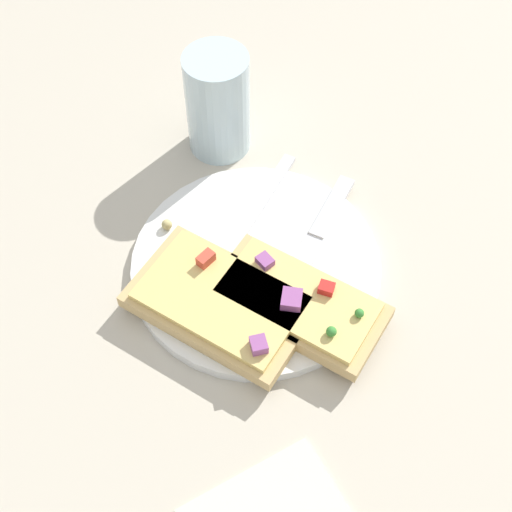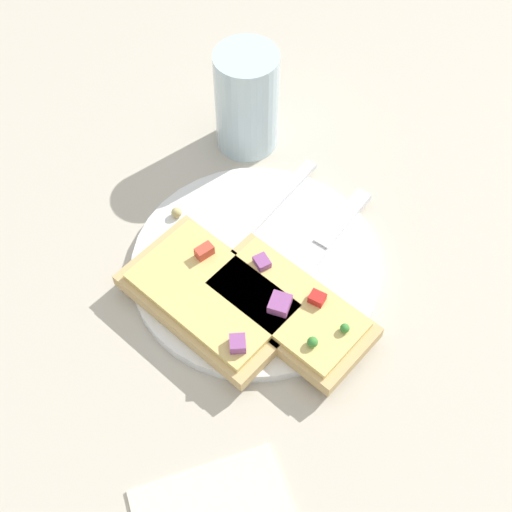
{
  "view_description": "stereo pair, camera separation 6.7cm",
  "coord_description": "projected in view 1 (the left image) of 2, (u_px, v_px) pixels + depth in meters",
  "views": [
    {
      "loc": [
        -0.19,
        -0.33,
        0.58
      ],
      "look_at": [
        0.0,
        0.0,
        0.02
      ],
      "focal_mm": 50.0,
      "sensor_mm": 36.0,
      "label": 1
    },
    {
      "loc": [
        -0.12,
        -0.36,
        0.58
      ],
      "look_at": [
        0.0,
        0.0,
        0.02
      ],
      "focal_mm": 50.0,
      "sensor_mm": 36.0,
      "label": 2
    }
  ],
  "objects": [
    {
      "name": "plate",
      "position": [
        256.0,
        265.0,
        0.69
      ],
      "size": [
        0.24,
        0.24,
        0.01
      ],
      "color": "white",
      "rests_on": "ground"
    },
    {
      "name": "fork",
      "position": [
        235.0,
        242.0,
        0.69
      ],
      "size": [
        0.2,
        0.14,
        0.01
      ],
      "rotation": [
        0.0,
        0.0,
        3.73
      ],
      "color": "silver",
      "rests_on": "plate"
    },
    {
      "name": "pizza_slice_main",
      "position": [
        222.0,
        302.0,
        0.65
      ],
      "size": [
        0.16,
        0.19,
        0.03
      ],
      "rotation": [
        0.0,
        0.0,
        2.08
      ],
      "color": "tan",
      "rests_on": "plate"
    },
    {
      "name": "crumb_scatter",
      "position": [
        175.0,
        257.0,
        0.68
      ],
      "size": [
        0.04,
        0.12,
        0.01
      ],
      "color": "tan",
      "rests_on": "plate"
    },
    {
      "name": "pizza_slice_corner",
      "position": [
        298.0,
        303.0,
        0.65
      ],
      "size": [
        0.14,
        0.18,
        0.03
      ],
      "rotation": [
        0.0,
        0.0,
        5.22
      ],
      "color": "tan",
      "rests_on": "plate"
    },
    {
      "name": "ground_plane",
      "position": [
        256.0,
        269.0,
        0.69
      ],
      "size": [
        4.0,
        4.0,
        0.0
      ],
      "primitive_type": "plane",
      "color": "#BCB29E"
    },
    {
      "name": "knife",
      "position": [
        312.0,
        244.0,
        0.69
      ],
      "size": [
        0.19,
        0.14,
        0.01
      ],
      "rotation": [
        0.0,
        0.0,
        3.74
      ],
      "color": "silver",
      "rests_on": "plate"
    },
    {
      "name": "drinking_glass",
      "position": [
        218.0,
        104.0,
        0.74
      ],
      "size": [
        0.07,
        0.07,
        0.12
      ],
      "color": "silver",
      "rests_on": "ground"
    }
  ]
}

